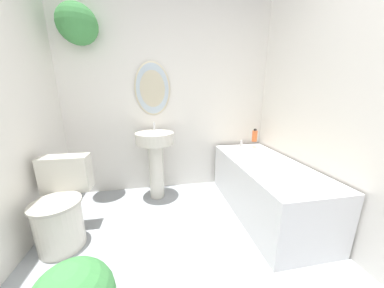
{
  "coord_description": "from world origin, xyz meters",
  "views": [
    {
      "loc": [
        -0.18,
        -0.25,
        1.26
      ],
      "look_at": [
        0.12,
        1.39,
        0.82
      ],
      "focal_mm": 18.0,
      "sensor_mm": 36.0,
      "label": 1
    }
  ],
  "objects": [
    {
      "name": "bathtub",
      "position": [
        0.92,
        1.46,
        0.3
      ],
      "size": [
        0.65,
        1.46,
        0.64
      ],
      "color": "silver",
      "rests_on": "ground_plane"
    },
    {
      "name": "shampoo_bottle",
      "position": [
        1.08,
        2.03,
        0.72
      ],
      "size": [
        0.07,
        0.07,
        0.17
      ],
      "color": "#DB6633",
      "rests_on": "bathtub"
    },
    {
      "name": "wall_right",
      "position": [
        1.3,
        1.12,
        1.2
      ],
      "size": [
        0.06,
        2.36,
        2.4
      ],
      "color": "silver",
      "rests_on": "ground_plane"
    },
    {
      "name": "wall_back",
      "position": [
        -0.13,
        2.24,
        1.31
      ],
      "size": [
        2.65,
        0.39,
        2.4
      ],
      "color": "silver",
      "rests_on": "ground_plane"
    },
    {
      "name": "pedestal_sink",
      "position": [
        -0.21,
        1.97,
        0.57
      ],
      "size": [
        0.44,
        0.44,
        0.92
      ],
      "color": "beige",
      "rests_on": "ground_plane"
    },
    {
      "name": "toilet",
      "position": [
        -1.01,
        1.36,
        0.31
      ],
      "size": [
        0.4,
        0.53,
        0.72
      ],
      "color": "beige",
      "rests_on": "ground_plane"
    }
  ]
}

